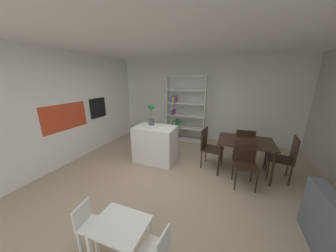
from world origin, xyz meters
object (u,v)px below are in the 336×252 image
object	(u,v)px
open_bookshelf	(183,112)
child_chair_left	(89,223)
built_in_oven	(98,108)
kitchen_island	(155,144)
dining_chair_window_side	(287,155)
potted_plant_on_island	(151,113)
dining_chair_far	(244,143)
dining_chair_island_side	(208,145)
child_table	(120,230)
dining_table	(245,144)
child_chair_right	(157,250)
dining_chair_near	(245,158)

from	to	relation	value
open_bookshelf	child_chair_left	xyz separation A→B (m)	(-0.00, -4.09, -0.63)
built_in_oven	kitchen_island	distance (m)	2.13
child_chair_left	dining_chair_window_side	bearing A→B (deg)	-55.25
built_in_oven	potted_plant_on_island	world-z (taller)	built_in_oven
dining_chair_far	dining_chair_island_side	world-z (taller)	dining_chair_island_side
open_bookshelf	dining_chair_far	distance (m)	2.22
built_in_oven	child_table	distance (m)	3.78
child_chair_left	potted_plant_on_island	bearing A→B (deg)	-0.69
built_in_oven	child_chair_left	bearing A→B (deg)	-49.93
child_chair_left	dining_table	size ratio (longest dim) A/B	0.53
kitchen_island	child_table	bearing A→B (deg)	-74.06
child_chair_right	child_chair_left	bearing A→B (deg)	-83.01
child_chair_right	dining_table	distance (m)	2.74
potted_plant_on_island	dining_chair_near	xyz separation A→B (m)	(2.22, -0.38, -0.68)
child_chair_left	kitchen_island	bearing A→B (deg)	-4.01
built_in_oven	dining_table	distance (m)	4.08
built_in_oven	dining_chair_island_side	xyz separation A→B (m)	(3.26, -0.02, -0.67)
kitchen_island	child_table	xyz separation A→B (m)	(0.67, -2.35, -0.04)
dining_chair_window_side	dining_table	bearing A→B (deg)	-84.16
open_bookshelf	dining_chair_island_side	size ratio (longest dim) A/B	2.28
built_in_oven	open_bookshelf	xyz separation A→B (m)	(2.18, 1.51, -0.26)
built_in_oven	open_bookshelf	size ratio (longest dim) A/B	0.26
potted_plant_on_island	dining_table	bearing A→B (deg)	1.57
child_chair_right	open_bookshelf	bearing A→B (deg)	-160.31
child_chair_right	dining_table	world-z (taller)	dining_table
built_in_oven	dining_chair_window_side	distance (m)	4.88
open_bookshelf	dining_chair_far	size ratio (longest dim) A/B	2.38
child_table	child_chair_left	bearing A→B (deg)	-179.03
built_in_oven	child_table	bearing A→B (deg)	-44.27
built_in_oven	dining_chair_near	bearing A→B (deg)	-6.71
potted_plant_on_island	built_in_oven	bearing A→B (deg)	177.08
dining_chair_far	dining_chair_island_side	xyz separation A→B (m)	(-0.79, -0.43, 0.02)
open_bookshelf	child_chair_right	distance (m)	4.24
built_in_oven	dining_chair_window_side	size ratio (longest dim) A/B	0.59
kitchen_island	open_bookshelf	size ratio (longest dim) A/B	0.47
child_chair_left	dining_table	xyz separation A→B (m)	(1.88, 2.55, 0.36)
child_chair_left	dining_chair_far	xyz separation A→B (m)	(1.88, 2.99, 0.20)
kitchen_island	dining_table	size ratio (longest dim) A/B	0.90
child_chair_left	dining_chair_island_side	world-z (taller)	dining_chair_island_side
potted_plant_on_island	dining_chair_near	size ratio (longest dim) A/B	0.60
kitchen_island	child_table	world-z (taller)	kitchen_island
child_table	dining_chair_far	xyz separation A→B (m)	(1.41, 2.99, 0.12)
built_in_oven	child_chair_right	xyz separation A→B (m)	(3.11, -2.58, -0.89)
potted_plant_on_island	dining_chair_island_side	bearing A→B (deg)	2.96
kitchen_island	dining_chair_island_side	xyz separation A→B (m)	(1.29, 0.21, 0.10)
child_chair_left	dining_table	bearing A→B (deg)	-45.24
open_bookshelf	dining_chair_near	size ratio (longest dim) A/B	2.30
kitchen_island	child_chair_right	world-z (taller)	kitchen_island
open_bookshelf	dining_chair_island_side	xyz separation A→B (m)	(1.09, -1.53, -0.41)
child_chair_left	dining_chair_near	distance (m)	2.82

